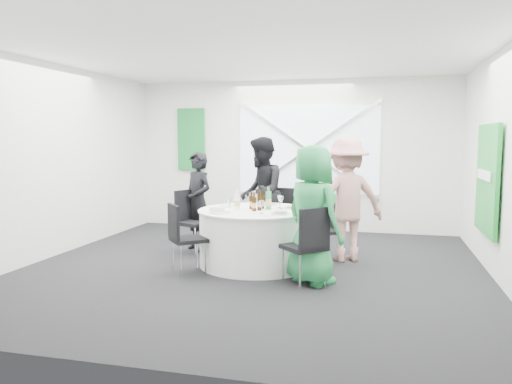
% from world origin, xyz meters
% --- Properties ---
extents(floor, '(6.00, 6.00, 0.00)m').
position_xyz_m(floor, '(0.00, 0.00, 0.00)').
color(floor, black).
rests_on(floor, ground).
extents(ceiling, '(6.00, 6.00, 0.00)m').
position_xyz_m(ceiling, '(0.00, 0.00, 2.80)').
color(ceiling, white).
rests_on(ceiling, wall_back).
extents(wall_back, '(6.00, 0.00, 6.00)m').
position_xyz_m(wall_back, '(0.00, 3.00, 1.40)').
color(wall_back, silver).
rests_on(wall_back, floor).
extents(wall_front, '(6.00, 0.00, 6.00)m').
position_xyz_m(wall_front, '(0.00, -3.00, 1.40)').
color(wall_front, silver).
rests_on(wall_front, floor).
extents(wall_left, '(0.00, 6.00, 6.00)m').
position_xyz_m(wall_left, '(-3.00, 0.00, 1.40)').
color(wall_left, silver).
rests_on(wall_left, floor).
extents(wall_right, '(0.00, 6.00, 6.00)m').
position_xyz_m(wall_right, '(3.00, 0.00, 1.40)').
color(wall_right, silver).
rests_on(wall_right, floor).
extents(window_panel, '(2.60, 0.03, 1.60)m').
position_xyz_m(window_panel, '(0.30, 2.96, 1.50)').
color(window_panel, silver).
rests_on(window_panel, wall_back).
extents(window_brace_a, '(2.63, 0.05, 1.84)m').
position_xyz_m(window_brace_a, '(0.30, 2.92, 1.50)').
color(window_brace_a, silver).
rests_on(window_brace_a, window_panel).
extents(window_brace_b, '(2.63, 0.05, 1.84)m').
position_xyz_m(window_brace_b, '(0.30, 2.92, 1.50)').
color(window_brace_b, silver).
rests_on(window_brace_b, window_panel).
extents(green_banner, '(0.55, 0.04, 1.20)m').
position_xyz_m(green_banner, '(-2.00, 2.95, 1.70)').
color(green_banner, '#166E36').
rests_on(green_banner, wall_back).
extents(green_sign, '(0.05, 1.20, 1.40)m').
position_xyz_m(green_sign, '(2.94, 0.60, 1.20)').
color(green_sign, '#1A922D').
rests_on(green_sign, wall_right).
extents(banquet_table, '(1.56, 1.56, 0.76)m').
position_xyz_m(banquet_table, '(0.00, 0.20, 0.38)').
color(banquet_table, white).
rests_on(banquet_table, floor).
extents(chair_back, '(0.50, 0.51, 0.95)m').
position_xyz_m(chair_back, '(0.21, 1.28, 0.55)').
color(chair_back, black).
rests_on(chair_back, floor).
extents(chair_back_left, '(0.57, 0.56, 0.94)m').
position_xyz_m(chair_back_left, '(-1.14, 0.70, 0.55)').
color(chair_back_left, black).
rests_on(chair_back_left, floor).
extents(chair_back_right, '(0.53, 0.52, 0.84)m').
position_xyz_m(chair_back_right, '(0.93, 0.74, 0.49)').
color(chair_back_right, black).
rests_on(chair_back_right, floor).
extents(chair_front_right, '(0.60, 0.60, 0.94)m').
position_xyz_m(chair_front_right, '(0.84, -0.67, 0.55)').
color(chair_front_right, black).
rests_on(chair_front_right, floor).
extents(chair_front_left, '(0.58, 0.57, 0.90)m').
position_xyz_m(chair_front_left, '(-0.79, -0.47, 0.53)').
color(chair_front_left, black).
rests_on(chair_front_left, floor).
extents(person_man_back_left, '(0.66, 0.60, 1.51)m').
position_xyz_m(person_man_back_left, '(-1.09, 0.87, 0.76)').
color(person_man_back_left, black).
rests_on(person_man_back_left, floor).
extents(person_man_back, '(0.60, 0.92, 1.74)m').
position_xyz_m(person_man_back, '(-0.19, 1.30, 0.87)').
color(person_man_back, black).
rests_on(person_man_back, floor).
extents(person_woman_pink, '(1.24, 0.96, 1.74)m').
position_xyz_m(person_woman_pink, '(1.16, 0.77, 0.87)').
color(person_woman_pink, tan).
rests_on(person_woman_pink, floor).
extents(person_woman_green, '(0.96, 0.91, 1.65)m').
position_xyz_m(person_woman_green, '(0.85, -0.47, 0.82)').
color(person_woman_green, '#258746').
rests_on(person_woman_green, floor).
extents(plate_back, '(0.29, 0.29, 0.01)m').
position_xyz_m(plate_back, '(0.04, 0.69, 0.77)').
color(plate_back, white).
rests_on(plate_back, banquet_table).
extents(plate_back_left, '(0.25, 0.25, 0.01)m').
position_xyz_m(plate_back_left, '(-0.46, 0.39, 0.77)').
color(plate_back_left, white).
rests_on(plate_back_left, banquet_table).
extents(plate_back_right, '(0.26, 0.26, 0.04)m').
position_xyz_m(plate_back_right, '(0.47, 0.40, 0.78)').
color(plate_back_right, white).
rests_on(plate_back_right, banquet_table).
extents(plate_front_right, '(0.25, 0.25, 0.04)m').
position_xyz_m(plate_front_right, '(0.41, -0.13, 0.78)').
color(plate_front_right, white).
rests_on(plate_front_right, banquet_table).
extents(plate_front_left, '(0.25, 0.25, 0.01)m').
position_xyz_m(plate_front_left, '(-0.38, -0.22, 0.77)').
color(plate_front_left, white).
rests_on(plate_front_left, banquet_table).
extents(napkin, '(0.22, 0.17, 0.05)m').
position_xyz_m(napkin, '(-0.44, -0.13, 0.80)').
color(napkin, white).
rests_on(napkin, plate_front_left).
extents(beer_bottle_a, '(0.06, 0.06, 0.24)m').
position_xyz_m(beer_bottle_a, '(-0.08, 0.25, 0.85)').
color(beer_bottle_a, '#37200A').
rests_on(beer_bottle_a, banquet_table).
extents(beer_bottle_b, '(0.06, 0.06, 0.25)m').
position_xyz_m(beer_bottle_b, '(0.06, 0.32, 0.86)').
color(beer_bottle_b, '#37200A').
rests_on(beer_bottle_b, banquet_table).
extents(beer_bottle_c, '(0.06, 0.06, 0.27)m').
position_xyz_m(beer_bottle_c, '(0.06, 0.14, 0.86)').
color(beer_bottle_c, '#37200A').
rests_on(beer_bottle_c, banquet_table).
extents(beer_bottle_d, '(0.06, 0.06, 0.25)m').
position_xyz_m(beer_bottle_d, '(0.00, 0.08, 0.85)').
color(beer_bottle_d, '#37200A').
rests_on(beer_bottle_d, banquet_table).
extents(green_water_bottle, '(0.08, 0.08, 0.31)m').
position_xyz_m(green_water_bottle, '(0.16, 0.27, 0.88)').
color(green_water_bottle, '#3A974E').
rests_on(green_water_bottle, banquet_table).
extents(clear_water_bottle, '(0.08, 0.08, 0.27)m').
position_xyz_m(clear_water_bottle, '(-0.25, 0.16, 0.86)').
color(clear_water_bottle, white).
rests_on(clear_water_bottle, banquet_table).
extents(wine_glass_a, '(0.07, 0.07, 0.17)m').
position_xyz_m(wine_glass_a, '(-0.28, -0.10, 0.88)').
color(wine_glass_a, white).
rests_on(wine_glass_a, banquet_table).
extents(wine_glass_b, '(0.07, 0.07, 0.17)m').
position_xyz_m(wine_glass_b, '(0.27, 0.47, 0.88)').
color(wine_glass_b, white).
rests_on(wine_glass_b, banquet_table).
extents(wine_glass_c, '(0.07, 0.07, 0.17)m').
position_xyz_m(wine_glass_c, '(0.16, -0.13, 0.88)').
color(wine_glass_c, white).
rests_on(wine_glass_c, banquet_table).
extents(wine_glass_d, '(0.07, 0.07, 0.17)m').
position_xyz_m(wine_glass_d, '(0.32, 0.35, 0.88)').
color(wine_glass_d, white).
rests_on(wine_glass_d, banquet_table).
extents(fork_a, '(0.15, 0.03, 0.01)m').
position_xyz_m(fork_a, '(0.13, 0.76, 0.76)').
color(fork_a, silver).
rests_on(fork_a, banquet_table).
extents(knife_a, '(0.15, 0.03, 0.01)m').
position_xyz_m(knife_a, '(-0.12, 0.76, 0.76)').
color(knife_a, silver).
rests_on(knife_a, banquet_table).
extents(fork_b, '(0.08, 0.14, 0.01)m').
position_xyz_m(fork_b, '(-0.43, 0.58, 0.76)').
color(fork_b, silver).
rests_on(fork_b, banquet_table).
extents(knife_b, '(0.08, 0.14, 0.01)m').
position_xyz_m(knife_b, '(-0.57, 0.27, 0.76)').
color(knife_b, silver).
rests_on(knife_b, banquet_table).
extents(fork_c, '(0.10, 0.13, 0.01)m').
position_xyz_m(fork_c, '(0.55, 0.37, 0.76)').
color(fork_c, silver).
rests_on(fork_c, banquet_table).
extents(knife_c, '(0.08, 0.14, 0.01)m').
position_xyz_m(knife_c, '(0.41, 0.60, 0.76)').
color(knife_c, silver).
rests_on(knife_c, banquet_table).
extents(fork_d, '(0.10, 0.13, 0.01)m').
position_xyz_m(fork_d, '(-0.55, 0.03, 0.76)').
color(fork_d, silver).
rests_on(fork_d, banquet_table).
extents(knife_d, '(0.10, 0.13, 0.01)m').
position_xyz_m(knife_d, '(-0.34, -0.27, 0.76)').
color(knife_d, silver).
rests_on(knife_d, banquet_table).
extents(fork_e, '(0.11, 0.12, 0.01)m').
position_xyz_m(fork_e, '(0.29, -0.29, 0.76)').
color(fork_e, silver).
rests_on(fork_e, banquet_table).
extents(knife_e, '(0.11, 0.12, 0.01)m').
position_xyz_m(knife_e, '(0.53, -0.03, 0.76)').
color(knife_e, silver).
rests_on(knife_e, banquet_table).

